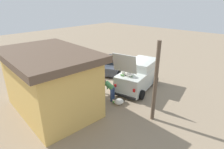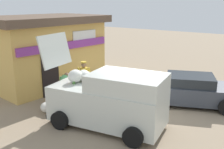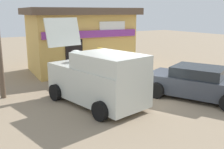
% 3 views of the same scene
% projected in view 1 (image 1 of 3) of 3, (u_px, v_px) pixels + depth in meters
% --- Properties ---
extents(ground_plane, '(60.00, 60.00, 0.00)m').
position_uv_depth(ground_plane, '(125.00, 81.00, 14.92)').
color(ground_plane, gray).
extents(storefront_bar, '(6.35, 4.59, 3.56)m').
position_uv_depth(storefront_bar, '(51.00, 81.00, 10.44)').
color(storefront_bar, '#E0B259').
rests_on(storefront_bar, ground_plane).
extents(delivery_van, '(2.65, 4.47, 3.12)m').
position_uv_depth(delivery_van, '(138.00, 75.00, 13.43)').
color(delivery_van, silver).
rests_on(delivery_van, ground_plane).
extents(parked_sedan, '(3.22, 4.31, 1.27)m').
position_uv_depth(parked_sedan, '(114.00, 64.00, 16.88)').
color(parked_sedan, '#383D47').
rests_on(parked_sedan, ground_plane).
extents(vendor_standing, '(0.46, 0.51, 1.70)m').
position_uv_depth(vendor_standing, '(98.00, 80.00, 12.62)').
color(vendor_standing, '#4C4C51').
rests_on(vendor_standing, ground_plane).
extents(customer_bending, '(0.81, 0.66, 1.35)m').
position_uv_depth(customer_bending, '(109.00, 88.00, 11.86)').
color(customer_bending, navy).
rests_on(customer_bending, ground_plane).
extents(unloaded_banana_pile, '(0.79, 0.75, 0.39)m').
position_uv_depth(unloaded_banana_pile, '(119.00, 102.00, 11.54)').
color(unloaded_banana_pile, silver).
rests_on(unloaded_banana_pile, ground_plane).
extents(paint_bucket, '(0.33, 0.33, 0.34)m').
position_uv_depth(paint_bucket, '(68.00, 85.00, 13.85)').
color(paint_bucket, blue).
rests_on(paint_bucket, ground_plane).
extents(utility_pole, '(0.20, 0.20, 4.34)m').
position_uv_depth(utility_pole, '(155.00, 83.00, 9.38)').
color(utility_pole, brown).
rests_on(utility_pole, ground_plane).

